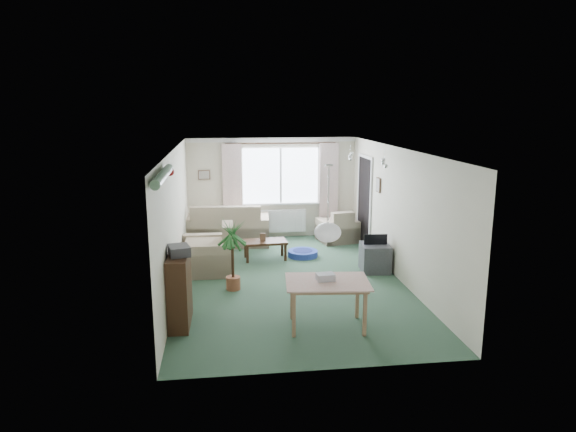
{
  "coord_description": "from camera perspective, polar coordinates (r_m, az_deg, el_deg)",
  "views": [
    {
      "loc": [
        -1.18,
        -8.83,
        3.15
      ],
      "look_at": [
        0.0,
        0.3,
        1.15
      ],
      "focal_mm": 32.0,
      "sensor_mm": 36.0,
      "label": 1
    }
  ],
  "objects": [
    {
      "name": "armchair_corner",
      "position": [
        12.11,
        5.51,
        -1.06
      ],
      "size": [
        0.97,
        0.93,
        0.75
      ],
      "primitive_type": "cube",
      "rotation": [
        0.0,
        0.0,
        3.32
      ],
      "color": "tan",
      "rests_on": "ground"
    },
    {
      "name": "bauble_cluster_b",
      "position": [
        9.02,
        10.69,
        6.13
      ],
      "size": [
        0.2,
        0.2,
        0.2
      ],
      "primitive_type": "sphere",
      "color": "silver"
    },
    {
      "name": "bookshelf",
      "position": [
        7.67,
        -11.96,
        -8.01
      ],
      "size": [
        0.31,
        0.87,
        1.06
      ],
      "primitive_type": "cube",
      "rotation": [
        0.0,
        0.0,
        -0.02
      ],
      "color": "black",
      "rests_on": "ground"
    },
    {
      "name": "gift_box",
      "position": [
        7.39,
        4.18,
        -6.85
      ],
      "size": [
        0.26,
        0.2,
        0.12
      ],
      "primitive_type": "cube",
      "rotation": [
        0.0,
        0.0,
        0.09
      ],
      "color": "silver",
      "rests_on": "dining_table"
    },
    {
      "name": "pendant_lamp",
      "position": [
        6.88,
        4.44,
        -1.82
      ],
      "size": [
        0.36,
        0.36,
        0.36
      ],
      "primitive_type": "sphere",
      "color": "white"
    },
    {
      "name": "curtain_left",
      "position": [
        12.11,
        -6.2,
        3.25
      ],
      "size": [
        0.45,
        0.08,
        2.0
      ],
      "primitive_type": "cube",
      "color": "beige"
    },
    {
      "name": "sofa",
      "position": [
        11.89,
        -6.79,
        -0.83
      ],
      "size": [
        1.97,
        1.13,
        0.96
      ],
      "primitive_type": "cube",
      "rotation": [
        0.0,
        0.0,
        3.08
      ],
      "color": "beige",
      "rests_on": "ground"
    },
    {
      "name": "photo_frame",
      "position": [
        10.61,
        -2.81,
        -2.35
      ],
      "size": [
        0.12,
        0.06,
        0.16
      ],
      "primitive_type": "cube",
      "rotation": [
        0.0,
        0.0,
        -0.33
      ],
      "color": "brown",
      "rests_on": "coffee_table"
    },
    {
      "name": "ground",
      "position": [
        9.45,
        0.24,
        -7.22
      ],
      "size": [
        6.5,
        6.5,
        0.0
      ],
      "primitive_type": "plane",
      "color": "#2E4E39"
    },
    {
      "name": "doorway",
      "position": [
        11.68,
        8.5,
        1.51
      ],
      "size": [
        0.03,
        0.95,
        2.0
      ],
      "primitive_type": "cube",
      "color": "black"
    },
    {
      "name": "armchair_left",
      "position": [
        9.97,
        -8.95,
        -3.52
      ],
      "size": [
        1.0,
        1.05,
        0.93
      ],
      "primitive_type": "cube",
      "rotation": [
        0.0,
        0.0,
        -1.59
      ],
      "color": "beige",
      "rests_on": "ground"
    },
    {
      "name": "tinsel_garland",
      "position": [
        6.63,
        -13.74,
        4.37
      ],
      "size": [
        1.6,
        1.6,
        0.12
      ],
      "primitive_type": "cylinder",
      "color": "#196626"
    },
    {
      "name": "curtain_rod",
      "position": [
        12.09,
        -0.8,
        8.08
      ],
      "size": [
        2.6,
        0.03,
        0.03
      ],
      "primitive_type": "cube",
      "color": "black"
    },
    {
      "name": "curtain_right",
      "position": [
        12.37,
        4.53,
        3.47
      ],
      "size": [
        0.45,
        0.08,
        2.0
      ],
      "primitive_type": "cube",
      "color": "beige"
    },
    {
      "name": "wall_picture_back",
      "position": [
        12.17,
        -9.31,
        4.54
      ],
      "size": [
        0.28,
        0.03,
        0.22
      ],
      "primitive_type": "cube",
      "color": "brown"
    },
    {
      "name": "radiator",
      "position": [
        12.41,
        -0.8,
        -0.55
      ],
      "size": [
        1.2,
        0.1,
        0.55
      ],
      "primitive_type": "cube",
      "color": "white"
    },
    {
      "name": "houseplant",
      "position": [
        8.89,
        -6.17,
        -4.37
      ],
      "size": [
        0.64,
        0.64,
        1.23
      ],
      "primitive_type": "cylinder",
      "rotation": [
        0.0,
        0.0,
        -0.24
      ],
      "color": "#1A4C20",
      "rests_on": "ground"
    },
    {
      "name": "window",
      "position": [
        12.25,
        -0.83,
        4.51
      ],
      "size": [
        1.8,
        0.03,
        1.3
      ],
      "primitive_type": "cube",
      "color": "white"
    },
    {
      "name": "tv_cube",
      "position": [
        10.06,
        9.63,
        -4.58
      ],
      "size": [
        0.58,
        0.63,
        0.53
      ],
      "primitive_type": "cube",
      "rotation": [
        0.0,
        0.0,
        -0.08
      ],
      "color": "#39393E",
      "rests_on": "ground"
    },
    {
      "name": "bauble_cluster_a",
      "position": [
        10.09,
        6.95,
        6.87
      ],
      "size": [
        0.2,
        0.2,
        0.2
      ],
      "primitive_type": "sphere",
      "color": "silver"
    },
    {
      "name": "coffee_table",
      "position": [
        10.69,
        -2.55,
        -3.78
      ],
      "size": [
        0.91,
        0.54,
        0.4
      ],
      "primitive_type": "cube",
      "rotation": [
        0.0,
        0.0,
        0.05
      ],
      "color": "black",
      "rests_on": "ground"
    },
    {
      "name": "dining_table",
      "position": [
        7.49,
        4.36,
        -9.81
      ],
      "size": [
        1.14,
        0.82,
        0.68
      ],
      "primitive_type": "cube",
      "rotation": [
        0.0,
        0.0,
        -0.09
      ],
      "color": "tan",
      "rests_on": "ground"
    },
    {
      "name": "hifi_box",
      "position": [
        7.46,
        -12.01,
        -3.77
      ],
      "size": [
        0.36,
        0.41,
        0.14
      ],
      "primitive_type": "cube",
      "rotation": [
        0.0,
        0.0,
        0.24
      ],
      "color": "#363439",
      "rests_on": "bookshelf"
    },
    {
      "name": "pet_bed",
      "position": [
        10.91,
        1.65,
        -4.18
      ],
      "size": [
        0.7,
        0.7,
        0.13
      ],
      "primitive_type": "cylinder",
      "rotation": [
        0.0,
        0.0,
        -0.1
      ],
      "color": "navy",
      "rests_on": "ground"
    },
    {
      "name": "wall_picture_right",
      "position": [
        10.64,
        10.02,
        3.42
      ],
      "size": [
        0.03,
        0.24,
        0.3
      ],
      "primitive_type": "cube",
      "color": "brown"
    }
  ]
}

